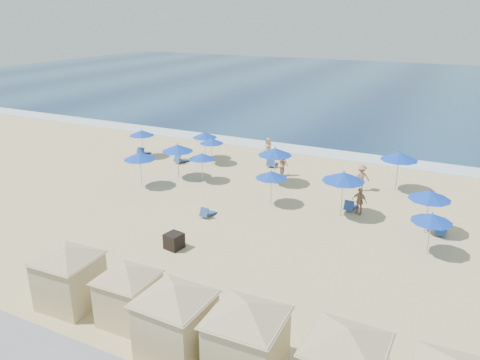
% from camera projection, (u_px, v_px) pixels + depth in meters
% --- Properties ---
extents(ground, '(160.00, 160.00, 0.00)m').
position_uv_depth(ground, '(242.00, 227.00, 25.25)').
color(ground, '#CEBA82').
rests_on(ground, ground).
extents(ocean, '(160.00, 80.00, 0.06)m').
position_uv_depth(ocean, '(401.00, 88.00, 71.52)').
color(ocean, '#0E294E').
rests_on(ocean, ground).
extents(surf_line, '(160.00, 2.50, 0.08)m').
position_uv_depth(surf_line, '(326.00, 153.00, 38.28)').
color(surf_line, white).
rests_on(surf_line, ground).
extents(trash_bin, '(0.90, 0.90, 0.78)m').
position_uv_depth(trash_bin, '(174.00, 241.00, 22.83)').
color(trash_bin, black).
rests_on(trash_bin, ground).
extents(cabana_0, '(4.47, 4.47, 2.81)m').
position_uv_depth(cabana_0, '(68.00, 268.00, 18.05)').
color(cabana_0, '#CAB88A').
rests_on(cabana_0, ground).
extents(cabana_1, '(4.06, 4.06, 2.55)m').
position_uv_depth(cabana_1, '(128.00, 287.00, 17.10)').
color(cabana_1, '#CAB88A').
rests_on(cabana_1, ground).
extents(cabana_2, '(4.64, 4.64, 2.91)m').
position_uv_depth(cabana_2, '(175.00, 310.00, 15.40)').
color(cabana_2, '#CAB88A').
rests_on(cabana_2, ground).
extents(cabana_3, '(4.71, 4.71, 2.96)m').
position_uv_depth(cabana_3, '(247.00, 330.00, 14.41)').
color(cabana_3, '#CAB88A').
rests_on(cabana_3, ground).
extents(cabana_4, '(4.65, 4.65, 2.92)m').
position_uv_depth(cabana_4, '(346.00, 357.00, 13.29)').
color(cabana_4, '#CAB88A').
rests_on(cabana_4, ground).
extents(umbrella_0, '(1.99, 1.99, 2.26)m').
position_uv_depth(umbrella_0, '(142.00, 133.00, 36.86)').
color(umbrella_0, '#A5A8AD').
rests_on(umbrella_0, ground).
extents(umbrella_1, '(2.13, 2.13, 2.42)m').
position_uv_depth(umbrella_1, '(140.00, 156.00, 30.44)').
color(umbrella_1, '#A5A8AD').
rests_on(umbrella_1, ground).
extents(umbrella_2, '(1.94, 1.94, 2.21)m').
position_uv_depth(umbrella_2, '(205.00, 135.00, 36.40)').
color(umbrella_2, '#A5A8AD').
rests_on(umbrella_2, ground).
extents(umbrella_3, '(2.18, 2.18, 2.49)m').
position_uv_depth(umbrella_3, '(178.00, 148.00, 32.05)').
color(umbrella_3, '#A5A8AD').
rests_on(umbrella_3, ground).
extents(umbrella_4, '(1.83, 1.83, 2.08)m').
position_uv_depth(umbrella_4, '(212.00, 141.00, 35.16)').
color(umbrella_4, '#A5A8AD').
rests_on(umbrella_4, ground).
extents(umbrella_5, '(1.80, 1.80, 2.05)m').
position_uv_depth(umbrella_5, '(202.00, 156.00, 31.49)').
color(umbrella_5, '#A5A8AD').
rests_on(umbrella_5, ground).
extents(umbrella_6, '(1.91, 1.91, 2.18)m').
position_uv_depth(umbrella_6, '(271.00, 175.00, 27.58)').
color(umbrella_6, '#A5A8AD').
rests_on(umbrella_6, ground).
extents(umbrella_7, '(2.28, 2.28, 2.60)m').
position_uv_depth(umbrella_7, '(275.00, 152.00, 30.84)').
color(umbrella_7, '#A5A8AD').
rests_on(umbrella_7, ground).
extents(umbrella_8, '(2.40, 2.40, 2.73)m').
position_uv_depth(umbrella_8, '(344.00, 177.00, 25.80)').
color(umbrella_8, '#A5A8AD').
rests_on(umbrella_8, ground).
extents(umbrella_9, '(2.36, 2.36, 2.68)m').
position_uv_depth(umbrella_9, '(399.00, 156.00, 29.64)').
color(umbrella_9, '#A5A8AD').
rests_on(umbrella_9, ground).
extents(umbrella_10, '(2.15, 2.15, 2.45)m').
position_uv_depth(umbrella_10, '(430.00, 195.00, 23.88)').
color(umbrella_10, '#A5A8AD').
rests_on(umbrella_10, ground).
extents(umbrella_11, '(1.92, 1.92, 2.19)m').
position_uv_depth(umbrella_11, '(432.00, 218.00, 21.77)').
color(umbrella_11, '#A5A8AD').
rests_on(umbrella_11, ground).
extents(beach_chair_0, '(0.81, 1.46, 0.76)m').
position_uv_depth(beach_chair_0, '(143.00, 152.00, 37.71)').
color(beach_chair_0, navy).
rests_on(beach_chair_0, ground).
extents(beach_chair_1, '(0.95, 1.45, 0.73)m').
position_uv_depth(beach_chair_1, '(181.00, 159.00, 35.95)').
color(beach_chair_1, navy).
rests_on(beach_chair_1, ground).
extents(beach_chair_2, '(0.81, 1.44, 0.75)m').
position_uv_depth(beach_chair_2, '(272.00, 163.00, 35.10)').
color(beach_chair_2, navy).
rests_on(beach_chair_2, ground).
extents(beach_chair_3, '(0.58, 1.17, 0.63)m').
position_uv_depth(beach_chair_3, '(207.00, 213.00, 26.47)').
color(beach_chair_3, navy).
rests_on(beach_chair_3, ground).
extents(beach_chair_4, '(0.64, 1.29, 0.69)m').
position_uv_depth(beach_chair_4, '(350.00, 206.00, 27.32)').
color(beach_chair_4, navy).
rests_on(beach_chair_4, ground).
extents(beach_chair_5, '(0.54, 1.17, 0.64)m').
position_uv_depth(beach_chair_5, '(441.00, 231.00, 24.26)').
color(beach_chair_5, navy).
rests_on(beach_chair_5, ground).
extents(beachgoer_0, '(1.00, 1.00, 1.63)m').
position_uv_depth(beachgoer_0, '(283.00, 164.00, 32.96)').
color(beachgoer_0, tan).
rests_on(beachgoer_0, ground).
extents(beachgoer_1, '(0.99, 0.63, 1.56)m').
position_uv_depth(beachgoer_1, '(359.00, 201.00, 26.64)').
color(beachgoer_1, tan).
rests_on(beachgoer_1, ground).
extents(beachgoer_2, '(1.30, 1.12, 1.75)m').
position_uv_depth(beachgoer_2, '(361.00, 177.00, 30.15)').
color(beachgoer_2, tan).
rests_on(beachgoer_2, ground).
extents(beachgoer_3, '(1.00, 0.94, 1.72)m').
position_uv_depth(beachgoer_3, '(268.00, 149.00, 36.61)').
color(beachgoer_3, tan).
rests_on(beachgoer_3, ground).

